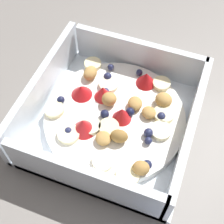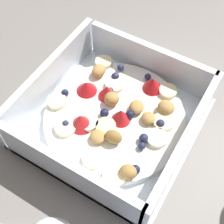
{
  "view_description": "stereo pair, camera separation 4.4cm",
  "coord_description": "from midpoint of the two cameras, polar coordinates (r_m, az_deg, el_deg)",
  "views": [
    {
      "loc": [
        0.25,
        0.08,
        0.39
      ],
      "look_at": [
        0.02,
        -0.0,
        0.03
      ],
      "focal_mm": 50.36,
      "sensor_mm": 36.0,
      "label": 1
    },
    {
      "loc": [
        0.23,
        0.12,
        0.39
      ],
      "look_at": [
        0.02,
        -0.0,
        0.03
      ],
      "focal_mm": 50.36,
      "sensor_mm": 36.0,
      "label": 2
    }
  ],
  "objects": [
    {
      "name": "ground_plane",
      "position": [
        0.47,
        -1.44,
        -0.78
      ],
      "size": [
        2.4,
        2.4,
        0.0
      ],
      "primitive_type": "plane",
      "color": "gray"
    },
    {
      "name": "fruit_bowl",
      "position": [
        0.44,
        -2.75,
        -0.81
      ],
      "size": [
        0.22,
        0.22,
        0.07
      ],
      "color": "white",
      "rests_on": "ground"
    }
  ]
}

